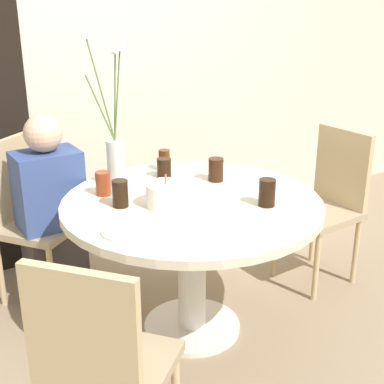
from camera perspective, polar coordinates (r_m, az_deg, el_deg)
name	(u,v)px	position (r m, az deg, el deg)	size (l,w,h in m)	color
ground_plane	(192,328)	(2.90, 0.00, -14.30)	(16.00, 16.00, 0.00)	#89755B
wall_back	(87,54)	(3.48, -11.09, 14.28)	(8.00, 0.05, 2.60)	beige
dining_table	(192,226)	(2.61, 0.00, -3.64)	(1.25, 1.25, 0.73)	beige
chair_right_flank	(27,211)	(3.10, -17.18, -1.94)	(0.56, 0.56, 0.92)	#9E896B
chair_left_flank	(101,363)	(1.86, -9.72, -17.51)	(0.56, 0.56, 0.92)	#9E896B
chair_near_front	(328,197)	(3.26, 14.32, -0.57)	(0.42, 0.42, 0.92)	#9E896B
birthday_cake	(166,195)	(2.47, -2.78, -0.31)	(0.19, 0.19, 0.15)	white
flower_vase	(114,139)	(2.72, -8.29, 5.58)	(0.20, 0.16, 0.77)	silver
side_plate	(125,231)	(2.23, -7.13, -4.17)	(0.20, 0.20, 0.01)	silver
drink_glass_0	(267,193)	(2.49, 8.01, -0.05)	(0.08, 0.08, 0.13)	black
drink_glass_1	(164,160)	(2.97, -2.98, 3.41)	(0.06, 0.06, 0.12)	#51280F
drink_glass_2	(164,168)	(2.86, -3.00, 2.60)	(0.08, 0.08, 0.10)	black
drink_glass_3	(216,170)	(2.80, 2.56, 2.40)	(0.08, 0.08, 0.12)	#33190C
drink_glass_4	(103,183)	(2.64, -9.45, 0.91)	(0.08, 0.08, 0.12)	maroon
drink_glass_5	(120,194)	(2.48, -7.66, -0.16)	(0.07, 0.07, 0.13)	black
person_guest	(51,217)	(3.02, -14.76, -2.63)	(0.34, 0.24, 1.08)	#383333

